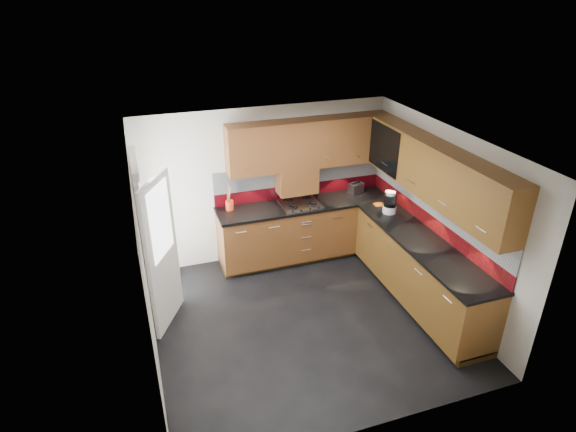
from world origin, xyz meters
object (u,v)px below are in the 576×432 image
object	(u,v)px
utensil_pot	(229,204)
gas_hob	(300,204)
toaster	(356,188)
food_processor	(390,203)

from	to	relation	value
utensil_pot	gas_hob	bearing A→B (deg)	-9.30
gas_hob	toaster	world-z (taller)	toaster
utensil_pot	toaster	distance (m)	2.05
utensil_pot	food_processor	distance (m)	2.35
utensil_pot	food_processor	xyz separation A→B (m)	(2.19, -0.84, 0.06)
utensil_pot	food_processor	size ratio (longest dim) A/B	1.26
gas_hob	food_processor	size ratio (longest dim) A/B	1.80
gas_hob	utensil_pot	xyz separation A→B (m)	(-1.05, 0.17, 0.08)
toaster	food_processor	size ratio (longest dim) A/B	0.80
food_processor	gas_hob	bearing A→B (deg)	149.73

